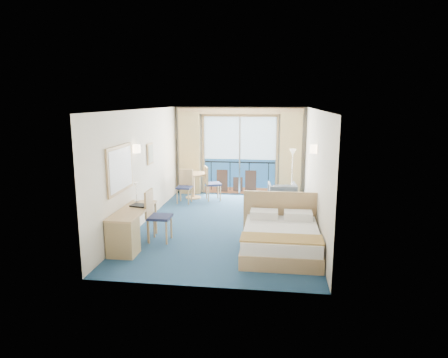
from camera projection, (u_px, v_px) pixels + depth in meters
floor at (227, 224)px, 9.48m from camera, size 6.50×6.50×0.00m
room_walls at (227, 150)px, 9.14m from camera, size 4.04×6.54×2.72m
balcony_door at (239, 158)px, 12.39m from camera, size 2.36×0.03×2.52m
curtain_left at (190, 153)px, 12.42m from camera, size 0.65×0.22×2.55m
curtain_right at (290, 155)px, 12.02m from camera, size 0.65×0.22×2.55m
pelmet at (240, 111)px, 11.99m from camera, size 3.80×0.25×0.18m
mirror at (120, 169)px, 7.97m from camera, size 0.05×1.25×0.95m
wall_print at (150, 154)px, 9.86m from camera, size 0.04×0.42×0.52m
sconce_left at (136, 149)px, 8.79m from camera, size 0.18×0.18×0.18m
sconce_right at (314, 149)px, 8.73m from camera, size 0.18×0.18×0.18m
bed at (281, 238)px, 7.71m from camera, size 1.60×1.90×1.00m
nightstand at (302, 217)px, 8.99m from camera, size 0.47×0.45×0.62m
phone at (302, 202)px, 8.97m from camera, size 0.21×0.18×0.08m
armchair at (282, 195)px, 10.93m from camera, size 0.81×0.83×0.69m
floor_lamp at (293, 162)px, 11.43m from camera, size 0.21×0.21×1.53m
desk at (125, 232)px, 7.65m from camera, size 0.55×1.59×0.75m
desk_chair at (155, 213)px, 8.28m from camera, size 0.48×0.47×1.08m
folder at (140, 205)px, 8.26m from camera, size 0.40×0.33×0.03m
desk_lamp at (136, 188)px, 8.52m from camera, size 0.11×0.11×0.42m
round_table at (193, 179)px, 11.94m from camera, size 0.84×0.84×0.76m
table_chair_a at (210, 181)px, 11.69m from camera, size 0.56×0.55×1.00m
table_chair_b at (185, 184)px, 11.44m from camera, size 0.43×0.44×0.95m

